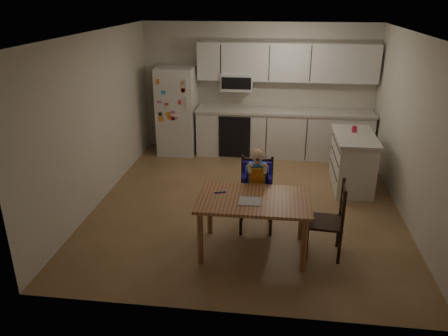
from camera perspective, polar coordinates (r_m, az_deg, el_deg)
room at (r=6.74m, az=3.53°, el=6.84°), size 4.52×5.01×2.51m
refrigerator at (r=8.67m, az=-6.11°, el=7.47°), size 0.72×0.70×1.70m
kitchen_run at (r=8.53m, az=7.68°, el=7.34°), size 3.37×0.62×2.15m
kitchen_island at (r=7.43m, az=16.44°, el=0.91°), size 0.63×1.21×0.89m
red_cup at (r=7.43m, az=16.67°, el=4.90°), size 0.08×0.08×0.10m
dining_table at (r=5.27m, az=3.95°, el=-4.94°), size 1.35×0.87×0.72m
napkin at (r=5.14m, az=3.37°, el=-4.37°), size 0.26×0.22×0.01m
toddler_spoon at (r=5.34m, az=-0.62°, el=-3.21°), size 0.12×0.06×0.02m
chair_booster at (r=5.80m, az=4.32°, el=-1.57°), size 0.45×0.45×1.15m
chair_side at (r=5.39m, az=14.08°, el=-6.03°), size 0.45×0.45×0.95m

